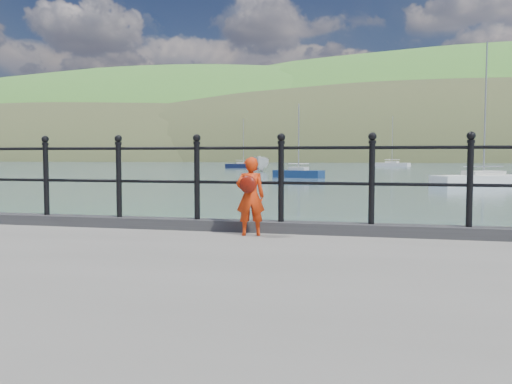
% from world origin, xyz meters
% --- Properties ---
extents(ground, '(600.00, 600.00, 0.00)m').
position_xyz_m(ground, '(0.00, 0.00, 0.00)').
color(ground, '#2D4251').
rests_on(ground, ground).
extents(kerb, '(60.00, 0.30, 0.15)m').
position_xyz_m(kerb, '(0.00, -0.15, 1.07)').
color(kerb, '#28282B').
rests_on(kerb, quay).
extents(railing, '(18.11, 0.11, 1.20)m').
position_xyz_m(railing, '(0.00, -0.15, 1.82)').
color(railing, black).
rests_on(railing, kerb).
extents(far_shore, '(830.00, 200.00, 156.00)m').
position_xyz_m(far_shore, '(38.34, 239.41, -22.57)').
color(far_shore, '#333A21').
rests_on(far_shore, ground).
extents(child, '(0.43, 0.36, 1.02)m').
position_xyz_m(child, '(0.26, -0.52, 1.52)').
color(child, red).
rests_on(child, quay).
extents(launch_white, '(2.46, 5.38, 2.01)m').
position_xyz_m(launch_white, '(-13.52, 60.41, 1.01)').
color(launch_white, silver).
rests_on(launch_white, ground).
extents(sailboat_port, '(4.91, 2.92, 6.98)m').
position_xyz_m(sailboat_port, '(-5.79, 42.05, 0.34)').
color(sailboat_port, navy).
rests_on(sailboat_port, ground).
extents(sailboat_left, '(5.80, 1.86, 8.25)m').
position_xyz_m(sailboat_left, '(-20.61, 78.43, 0.34)').
color(sailboat_left, black).
rests_on(sailboat_left, ground).
extents(sailboat_deep, '(6.76, 4.21, 9.56)m').
position_xyz_m(sailboat_deep, '(3.21, 96.64, 0.34)').
color(sailboat_deep, silver).
rests_on(sailboat_deep, ground).
extents(sailboat_near, '(7.35, 5.54, 9.95)m').
position_xyz_m(sailboat_near, '(8.56, 32.46, 0.34)').
color(sailboat_near, white).
rests_on(sailboat_near, ground).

